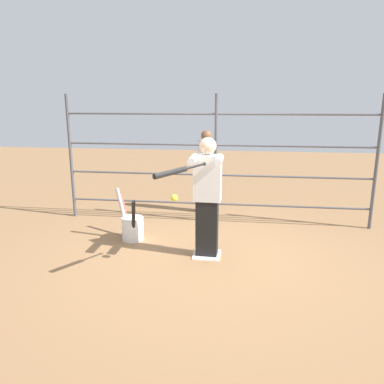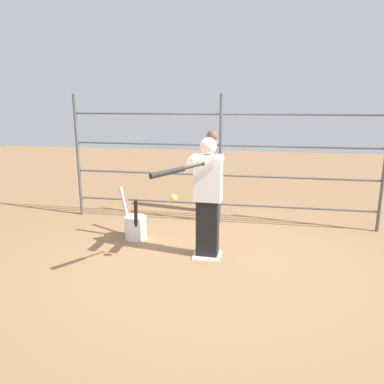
% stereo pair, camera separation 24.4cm
% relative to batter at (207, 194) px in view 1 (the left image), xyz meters
% --- Properties ---
extents(ground_plane, '(24.00, 24.00, 0.00)m').
position_rel_batter_xyz_m(ground_plane, '(0.00, -0.02, -0.95)').
color(ground_plane, olive).
extents(home_plate, '(0.40, 0.40, 0.02)m').
position_rel_batter_xyz_m(home_plate, '(0.00, -0.02, -0.94)').
color(home_plate, white).
rests_on(home_plate, ground).
extents(fence_backstop, '(5.64, 0.06, 2.36)m').
position_rel_batter_xyz_m(fence_backstop, '(0.00, -1.62, 0.24)').
color(fence_backstop, '#4C4C51').
rests_on(fence_backstop, ground).
extents(batter, '(0.45, 0.60, 1.75)m').
position_rel_batter_xyz_m(batter, '(0.00, 0.00, 0.00)').
color(batter, black).
rests_on(batter, ground).
extents(baseball_bat_swinging, '(0.55, 0.72, 0.10)m').
position_rel_batter_xyz_m(baseball_bat_swinging, '(0.30, 0.86, 0.48)').
color(baseball_bat_swinging, black).
extents(softball_in_flight, '(0.10, 0.10, 0.10)m').
position_rel_batter_xyz_m(softball_in_flight, '(0.39, 0.44, 0.04)').
color(softball_in_flight, yellow).
extents(bat_bucket, '(0.54, 0.77, 0.86)m').
position_rel_batter_xyz_m(bat_bucket, '(1.29, -0.51, -0.72)').
color(bat_bucket, white).
rests_on(bat_bucket, ground).
extents(bystander_behind_fence, '(0.35, 0.21, 1.67)m').
position_rel_batter_xyz_m(bystander_behind_fence, '(0.24, -2.26, -0.07)').
color(bystander_behind_fence, '#3F3F47').
rests_on(bystander_behind_fence, ground).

